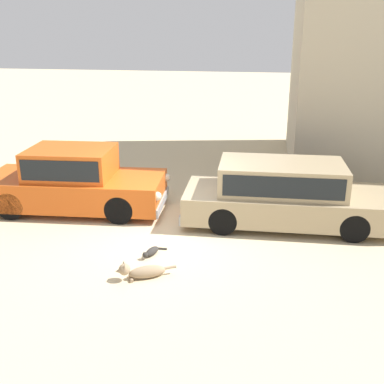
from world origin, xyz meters
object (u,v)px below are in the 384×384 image
(parked_sedan_second, at_px, (284,192))
(stray_cat, at_px, (151,252))
(parked_sedan_nearest, at_px, (74,180))
(stray_dog_spotted, at_px, (142,271))

(parked_sedan_second, height_order, stray_cat, parked_sedan_second)
(parked_sedan_nearest, xyz_separation_m, stray_dog_spotted, (2.49, -2.96, -0.60))
(parked_sedan_second, bearing_deg, stray_dog_spotted, -131.93)
(parked_sedan_nearest, relative_size, stray_cat, 8.27)
(stray_dog_spotted, bearing_deg, parked_sedan_nearest, -75.20)
(parked_sedan_nearest, relative_size, parked_sedan_second, 0.96)
(parked_sedan_second, distance_m, stray_dog_spotted, 3.87)
(stray_cat, bearing_deg, parked_sedan_nearest, -109.53)
(stray_cat, bearing_deg, parked_sedan_second, 150.50)
(parked_sedan_second, xyz_separation_m, stray_dog_spotted, (-2.45, -2.93, -0.60))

